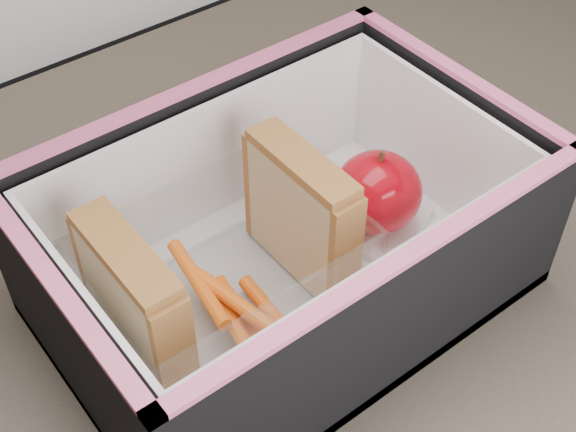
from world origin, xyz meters
The scene contains 8 objects.
kitchen_table centered at (0.00, 0.00, 0.66)m, with size 1.20×0.80×0.75m.
lunch_bag centered at (-0.04, -0.03, 0.82)m, with size 0.32×0.30×0.31m.
plastic_tub centered at (-0.09, -0.03, 0.80)m, with size 0.17×0.12×0.07m, color white, non-canonical shape.
sandwich_left centered at (-0.15, -0.03, 0.82)m, with size 0.03×0.09×0.10m.
sandwich_right centered at (-0.03, -0.03, 0.82)m, with size 0.02×0.09×0.10m.
carrot_sticks centered at (-0.09, -0.05, 0.78)m, with size 0.05×0.12×0.03m.
paper_napkin centered at (0.04, -0.03, 0.77)m, with size 0.07×0.07×0.01m, color white.
red_apple centered at (0.04, -0.03, 0.80)m, with size 0.08×0.08×0.07m.
Camera 1 is at (-0.27, -0.32, 1.19)m, focal length 50.00 mm.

